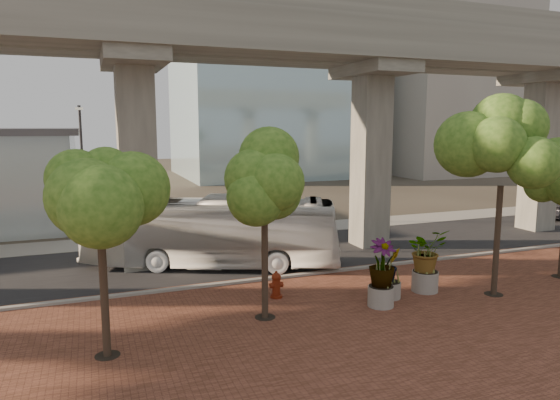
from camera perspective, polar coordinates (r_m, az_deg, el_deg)
name	(u,v)px	position (r m, az deg, el deg)	size (l,w,h in m)	color
ground	(279,266)	(23.43, -0.15, -7.51)	(160.00, 160.00, 0.00)	#342E25
brick_plaza	(368,330)	(16.60, 9.99, -14.42)	(70.00, 13.00, 0.06)	brown
asphalt_road	(265,255)	(25.24, -1.77, -6.30)	(90.00, 8.00, 0.04)	black
curb_strip	(295,276)	(21.63, 1.74, -8.67)	(70.00, 0.25, 0.16)	gray
far_sidewalk	(235,233)	(30.35, -5.18, -3.79)	(90.00, 3.00, 0.06)	gray
transit_viaduct	(264,108)	(24.43, -1.85, 10.42)	(72.00, 5.60, 12.40)	gray
midrise_block	(445,85)	(73.50, 18.36, 12.36)	(18.00, 16.00, 24.00)	#9E998E
transit_bus	(212,232)	(23.13, -7.74, -3.68)	(2.72, 11.60, 3.23)	silver
parked_car	(559,206)	(40.61, 29.31, -0.59)	(1.75, 5.06, 1.66)	black
fire_hydrant	(276,285)	(18.96, -0.43, -9.68)	(0.51, 0.46, 1.01)	maroon
planter_front	(426,253)	(20.19, 16.36, -5.88)	(2.26, 2.26, 2.48)	#AEAA9D
planter_right	(382,266)	(18.17, 11.55, -7.40)	(2.28, 2.28, 2.43)	#A29D92
planter_left	(391,267)	(19.17, 12.55, -7.52)	(1.76, 1.76, 1.94)	#9E988E
street_tree_far_west	(99,197)	(14.20, -19.99, 0.35)	(3.47, 3.47, 6.12)	#403024
street_tree_near_west	(264,182)	(16.15, -1.79, 2.08)	(3.04, 3.04, 6.01)	#403024
street_tree_near_east	(503,153)	(20.13, 24.11, 4.91)	(4.18, 4.18, 7.33)	#403024
streetlamp_west	(83,169)	(26.79, -21.61, 3.30)	(0.37, 1.07, 7.39)	#2B2C30
streetlamp_east	(376,159)	(33.56, 10.90, 4.59)	(0.36, 1.06, 7.32)	#2C2D31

